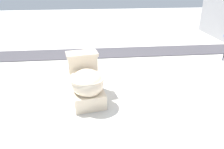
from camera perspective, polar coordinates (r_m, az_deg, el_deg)
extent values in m
plane|color=beige|center=(2.80, -2.93, -3.90)|extent=(14.00, 14.00, 0.00)
cube|color=#423F44|center=(4.12, 2.92, 5.82)|extent=(0.56, 8.00, 0.01)
cube|color=beige|center=(2.58, -6.67, -4.64)|extent=(0.65, 0.44, 0.17)
ellipsoid|color=beige|center=(2.41, -6.46, -2.12)|extent=(0.50, 0.43, 0.28)
cylinder|color=beige|center=(2.38, -6.53, -0.92)|extent=(0.45, 0.45, 0.03)
cube|color=beige|center=(2.66, -7.71, 1.93)|extent=(0.24, 0.37, 0.30)
cube|color=beige|center=(2.60, -7.92, 5.34)|extent=(0.26, 0.39, 0.04)
cylinder|color=silver|center=(2.60, -6.20, 6.02)|extent=(0.02, 0.02, 0.01)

